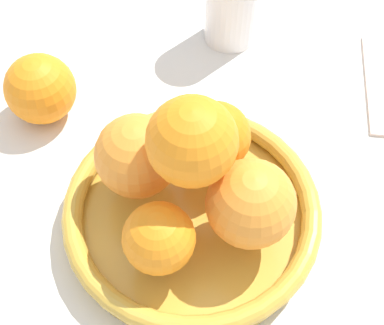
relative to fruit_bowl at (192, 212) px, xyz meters
name	(u,v)px	position (x,y,z in m)	size (l,w,h in m)	color
ground_plane	(192,221)	(0.00, 0.00, -0.02)	(4.00, 4.00, 0.00)	silver
fruit_bowl	(192,212)	(0.00, 0.00, 0.00)	(0.26, 0.26, 0.04)	gold
orange_pile	(192,172)	(0.00, 0.00, 0.07)	(0.19, 0.20, 0.14)	orange
stray_orange	(40,89)	(-0.01, -0.22, 0.02)	(0.08, 0.08, 0.08)	orange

